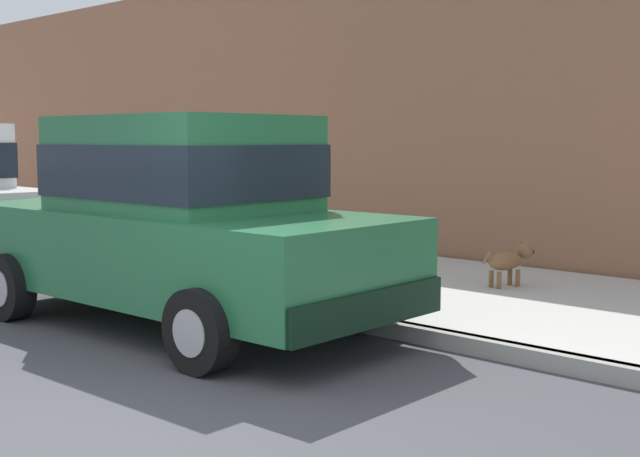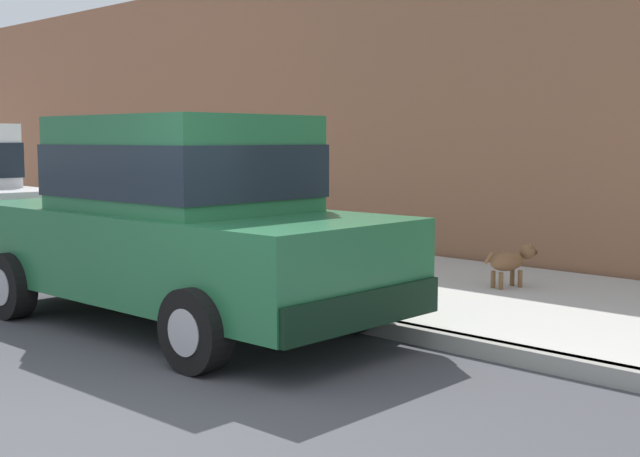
% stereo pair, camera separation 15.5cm
% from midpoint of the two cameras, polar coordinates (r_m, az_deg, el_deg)
% --- Properties ---
extents(ground_plane, '(80.00, 80.00, 0.00)m').
position_cam_midpoint_polar(ground_plane, '(5.05, -14.56, -14.01)').
color(ground_plane, '#424247').
extents(curb, '(0.16, 64.00, 0.14)m').
position_cam_midpoint_polar(curb, '(7.13, 8.23, -7.34)').
color(curb, gray).
rests_on(curb, ground).
extents(sidewalk, '(3.60, 64.00, 0.14)m').
position_cam_midpoint_polar(sidewalk, '(8.62, 15.37, -5.16)').
color(sidewalk, '#B7B5AD').
rests_on(sidewalk, ground).
extents(car_green_sedan, '(2.14, 4.65, 1.92)m').
position_cam_midpoint_polar(car_green_sedan, '(7.77, -9.05, 0.59)').
color(car_green_sedan, '#23663D').
rests_on(car_green_sedan, ground).
extents(dog_brown, '(0.74, 0.31, 0.49)m').
position_cam_midpoint_polar(dog_brown, '(9.23, 13.32, -2.11)').
color(dog_brown, brown).
rests_on(dog_brown, sidewalk).
extents(building_facade, '(0.50, 20.00, 4.35)m').
position_cam_midpoint_polar(building_facade, '(13.82, -1.98, 7.97)').
color(building_facade, '#8C5B42').
rests_on(building_facade, ground).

